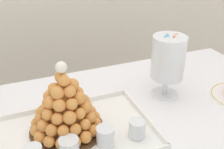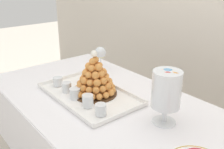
# 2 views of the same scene
# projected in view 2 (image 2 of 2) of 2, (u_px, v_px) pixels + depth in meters

# --- Properties ---
(buffet_table) EXTENTS (1.54, 0.77, 0.75)m
(buffet_table) POSITION_uv_depth(u_px,v_px,m) (111.00, 123.00, 1.34)
(buffet_table) COLOR brown
(buffet_table) RESTS_ON ground_plane
(serving_tray) EXTENTS (0.55, 0.33, 0.02)m
(serving_tray) POSITION_uv_depth(u_px,v_px,m) (89.00, 95.00, 1.37)
(serving_tray) COLOR white
(serving_tray) RESTS_ON buffet_table
(croquembouche) EXTENTS (0.23, 0.23, 0.24)m
(croquembouche) POSITION_uv_depth(u_px,v_px,m) (95.00, 78.00, 1.35)
(croquembouche) COLOR #4C331E
(croquembouche) RESTS_ON serving_tray
(dessert_cup_left) EXTENTS (0.05, 0.05, 0.05)m
(dessert_cup_left) POSITION_uv_depth(u_px,v_px,m) (58.00, 82.00, 1.47)
(dessert_cup_left) COLOR silver
(dessert_cup_left) RESTS_ON serving_tray
(dessert_cup_mid_left) EXTENTS (0.05, 0.05, 0.05)m
(dessert_cup_mid_left) POSITION_uv_depth(u_px,v_px,m) (67.00, 88.00, 1.39)
(dessert_cup_mid_left) COLOR silver
(dessert_cup_mid_left) RESTS_ON serving_tray
(dessert_cup_centre) EXTENTS (0.06, 0.06, 0.06)m
(dessert_cup_centre) POSITION_uv_depth(u_px,v_px,m) (75.00, 94.00, 1.32)
(dessert_cup_centre) COLOR silver
(dessert_cup_centre) RESTS_ON serving_tray
(dessert_cup_mid_right) EXTENTS (0.05, 0.05, 0.06)m
(dessert_cup_mid_right) POSITION_uv_depth(u_px,v_px,m) (88.00, 101.00, 1.24)
(dessert_cup_mid_right) COLOR silver
(dessert_cup_mid_right) RESTS_ON serving_tray
(dessert_cup_right) EXTENTS (0.05, 0.05, 0.05)m
(dessert_cup_right) POSITION_uv_depth(u_px,v_px,m) (101.00, 110.00, 1.17)
(dessert_cup_right) COLOR silver
(dessert_cup_right) RESTS_ON serving_tray
(macaron_goblet) EXTENTS (0.12, 0.12, 0.26)m
(macaron_goblet) POSITION_uv_depth(u_px,v_px,m) (166.00, 90.00, 1.08)
(macaron_goblet) COLOR white
(macaron_goblet) RESTS_ON buffet_table
(wine_glass) EXTENTS (0.07, 0.07, 0.16)m
(wine_glass) POSITION_uv_depth(u_px,v_px,m) (100.00, 53.00, 1.68)
(wine_glass) COLOR silver
(wine_glass) RESTS_ON buffet_table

